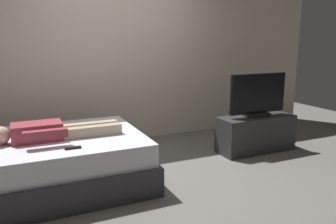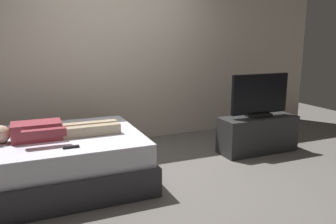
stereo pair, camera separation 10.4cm
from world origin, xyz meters
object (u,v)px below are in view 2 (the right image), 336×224
Objects in this scene: bed at (49,162)px; person at (50,131)px; tv at (260,96)px; tv_stand at (257,134)px; remote at (71,147)px.

bed is 1.58× the size of person.
tv reaches higher than bed.
bed is at bearing -179.12° from tv_stand.
remote is (0.18, -0.48, 0.29)m from bed.
person is at bearing -69.27° from bed.
bed is 2.74m from tv_stand.
tv_stand is at bearing 0.00° from tv.
tv is at bearing 11.53° from remote.
remote is at bearing -69.49° from bed.
person is 1.15× the size of tv_stand.
tv is (2.71, 0.12, 0.16)m from person.
tv_stand is at bearing 0.88° from bed.
person is 8.40× the size of remote.
remote is 2.63m from tv.
tv_stand is (2.71, 0.12, -0.37)m from person.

